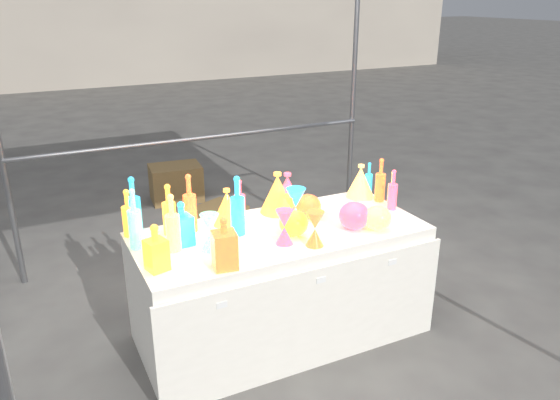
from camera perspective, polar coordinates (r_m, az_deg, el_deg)
name	(u,v)px	position (r m, az deg, el deg)	size (l,w,h in m)	color
ground	(280,332)	(3.76, 0.00, -13.67)	(80.00, 80.00, 0.00)	slate
display_table	(281,284)	(3.55, 0.07, -8.77)	(1.84, 0.83, 0.75)	white
cardboard_box_closed	(176,183)	(6.04, -10.81, 1.77)	(0.54, 0.39, 0.39)	olive
cardboard_box_flat	(214,212)	(5.64, -6.93, -1.22)	(0.61, 0.44, 0.05)	olive
bottle_0	(128,213)	(3.39, -15.60, -1.28)	(0.08, 0.08, 0.30)	red
bottle_1	(134,205)	(3.39, -15.05, -0.55)	(0.09, 0.09, 0.36)	#188618
bottle_2	(190,203)	(3.35, -9.42, -0.30)	(0.08, 0.08, 0.37)	orange
bottle_3	(240,200)	(3.49, -4.24, -0.01)	(0.07, 0.07, 0.28)	#212AC0
bottle_4	(172,223)	(3.12, -11.18, -2.34)	(0.08, 0.08, 0.34)	#168E73
bottle_5	(135,219)	(3.20, -14.96, -1.90)	(0.08, 0.08, 0.36)	#C9287D
bottle_6	(169,209)	(3.35, -11.53, -0.95)	(0.08, 0.08, 0.32)	red
bottle_7	(237,205)	(3.27, -4.47, -0.57)	(0.09, 0.09, 0.37)	#188618
decanter_0	(156,247)	(2.94, -12.84, -4.84)	(0.10, 0.10, 0.26)	red
decanter_1	(224,243)	(2.89, -5.84, -4.45)	(0.12, 0.12, 0.29)	orange
decanter_2	(182,223)	(3.20, -10.20, -2.40)	(0.11, 0.11, 0.27)	#188618
hourglass_0	(315,229)	(3.15, 3.67, -3.02)	(0.11, 0.11, 0.21)	orange
hourglass_1	(284,227)	(3.17, 0.45, -2.85)	(0.11, 0.11, 0.21)	#212AC0
hourglass_3	(210,232)	(3.11, -7.33, -3.37)	(0.11, 0.11, 0.22)	#C9287D
hourglass_4	(292,210)	(3.43, 1.21, -1.08)	(0.10, 0.10, 0.20)	red
hourglass_5	(296,208)	(3.40, 1.65, -0.79)	(0.13, 0.13, 0.25)	#188618
globe_0	(294,225)	(3.29, 1.45, -2.58)	(0.18, 0.18, 0.14)	red
globe_1	(377,219)	(3.42, 10.13, -1.99)	(0.17, 0.17, 0.14)	#168E73
globe_2	(308,208)	(3.55, 2.90, -0.82)	(0.18, 0.18, 0.14)	orange
globe_3	(354,217)	(3.41, 7.77, -1.77)	(0.20, 0.20, 0.16)	#212AC0
lampshade_0	(227,206)	(3.46, -5.55, -0.66)	(0.20, 0.20, 0.23)	#E6FF35
lampshade_1	(277,192)	(3.62, -0.27, 0.80)	(0.24, 0.24, 0.28)	#E6FF35
lampshade_2	(287,192)	(3.65, 0.78, 0.88)	(0.22, 0.22, 0.26)	#212AC0
lampshade_3	(360,181)	(3.94, 8.41, 2.00)	(0.20, 0.20, 0.24)	#168E73
bottle_8	(369,179)	(3.99, 9.25, 2.22)	(0.05, 0.05, 0.24)	#188618
bottle_9	(380,180)	(3.88, 10.45, 2.09)	(0.07, 0.07, 0.31)	orange
bottle_10	(393,190)	(3.74, 11.71, 1.07)	(0.06, 0.06, 0.28)	#212AC0
bottle_11	(392,189)	(3.78, 11.64, 1.12)	(0.06, 0.06, 0.26)	#168E73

